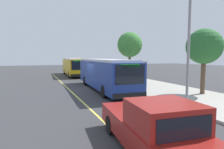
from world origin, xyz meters
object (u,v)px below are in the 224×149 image
at_px(transit_bus_main, 105,73).
at_px(transit_bus_second, 74,66).
at_px(waiting_bench, 136,78).
at_px(pedestrian_commuter, 117,74).
at_px(pickup_truck, 152,127).
at_px(route_sign_post, 124,69).

relative_size(transit_bus_main, transit_bus_second, 1.04).
xyz_separation_m(waiting_bench, pedestrian_commuter, (-1.35, -1.89, 0.48)).
relative_size(transit_bus_main, waiting_bench, 7.50).
relative_size(transit_bus_second, pedestrian_commuter, 6.83).
distance_m(transit_bus_second, waiting_bench, 13.76).
bearing_deg(pedestrian_commuter, waiting_bench, 54.39).
distance_m(pickup_truck, pedestrian_commuter, 17.40).
bearing_deg(transit_bus_main, route_sign_post, 108.81).
bearing_deg(pickup_truck, route_sign_post, 158.46).
bearing_deg(route_sign_post, transit_bus_second, -170.40).
xyz_separation_m(pickup_truck, waiting_bench, (-15.02, 7.77, -0.22)).
height_order(transit_bus_second, route_sign_post, same).
distance_m(transit_bus_second, pickup_truck, 27.90).
relative_size(transit_bus_second, waiting_bench, 7.22).
xyz_separation_m(pickup_truck, pedestrian_commuter, (-16.37, 5.88, 0.26)).
bearing_deg(route_sign_post, pickup_truck, -21.54).
height_order(transit_bus_main, route_sign_post, same).
relative_size(pickup_truck, waiting_bench, 3.48).
distance_m(transit_bus_main, transit_bus_second, 15.52).
distance_m(pickup_truck, route_sign_post, 14.09).
relative_size(transit_bus_second, pickup_truck, 2.07).
height_order(transit_bus_main, transit_bus_second, same).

